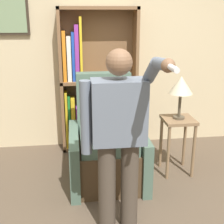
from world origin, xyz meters
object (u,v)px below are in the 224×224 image
(side_table, at_px, (178,132))
(table_lamp, at_px, (181,86))
(bookcase, at_px, (90,86))
(armchair, at_px, (107,148))
(person_standing, at_px, (119,133))

(side_table, xyz_separation_m, table_lamp, (-0.00, 0.00, 0.54))
(bookcase, xyz_separation_m, table_lamp, (0.96, -0.86, 0.17))
(armchair, distance_m, person_standing, 1.04)
(person_standing, relative_size, table_lamp, 3.22)
(person_standing, height_order, table_lamp, person_standing)
(side_table, distance_m, table_lamp, 0.54)
(armchair, distance_m, table_lamp, 1.08)
(bookcase, bearing_deg, person_standing, -85.80)
(bookcase, distance_m, side_table, 1.34)
(bookcase, xyz_separation_m, person_standing, (0.13, -1.77, 0.02))
(person_standing, bearing_deg, table_lamp, 47.77)
(armchair, relative_size, side_table, 1.74)
(table_lamp, bearing_deg, side_table, 0.00)
(bookcase, distance_m, person_standing, 1.78)
(person_standing, xyz_separation_m, side_table, (0.83, 0.91, -0.39))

